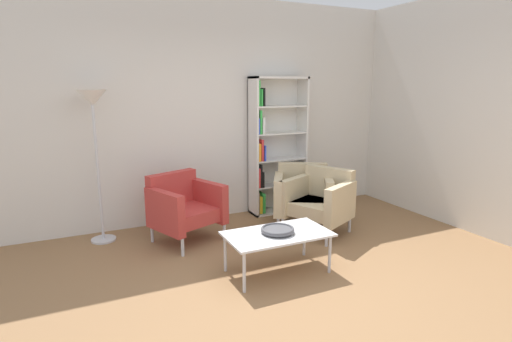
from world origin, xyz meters
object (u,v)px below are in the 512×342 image
at_px(coffee_table_low, 277,236).
at_px(armchair_near_window, 320,199).
at_px(bookshelf_tall, 273,147).
at_px(decorative_bowl, 278,230).
at_px(floor_lamp_torchiere, 93,116).
at_px(armchair_by_bookshelf, 303,194).
at_px(armchair_corner_red, 184,206).

height_order(coffee_table_low, armchair_near_window, armchair_near_window).
xyz_separation_m(bookshelf_tall, coffee_table_low, (-0.86, -1.74, -0.57)).
bearing_deg(armchair_near_window, decorative_bowl, -78.85).
height_order(decorative_bowl, armchair_near_window, armchair_near_window).
xyz_separation_m(bookshelf_tall, armchair_near_window, (0.13, -0.99, -0.52)).
xyz_separation_m(bookshelf_tall, floor_lamp_torchiere, (-2.32, -0.15, 0.51)).
bearing_deg(floor_lamp_torchiere, armchair_by_bookshelf, -12.57).
relative_size(armchair_corner_red, armchair_near_window, 0.98).
xyz_separation_m(coffee_table_low, armchair_by_bookshelf, (0.93, 1.06, 0.05)).
height_order(decorative_bowl, armchair_corner_red, armchair_corner_red).
bearing_deg(coffee_table_low, floor_lamp_torchiere, 132.51).
distance_m(armchair_by_bookshelf, floor_lamp_torchiere, 2.66).
xyz_separation_m(decorative_bowl, armchair_corner_red, (-0.59, 1.20, -0.02)).
bearing_deg(armchair_by_bookshelf, armchair_near_window, -48.51).
height_order(armchair_by_bookshelf, floor_lamp_torchiere, floor_lamp_torchiere).
height_order(coffee_table_low, floor_lamp_torchiere, floor_lamp_torchiere).
bearing_deg(armchair_corner_red, armchair_by_bookshelf, -26.92).
bearing_deg(armchair_near_window, bookshelf_tall, 161.59).
bearing_deg(armchair_near_window, floor_lamp_torchiere, -134.87).
height_order(bookshelf_tall, floor_lamp_torchiere, bookshelf_tall).
relative_size(decorative_bowl, armchair_by_bookshelf, 0.34).
bearing_deg(bookshelf_tall, decorative_bowl, -116.31).
bearing_deg(bookshelf_tall, coffee_table_low, -116.31).
relative_size(armchair_corner_red, floor_lamp_torchiere, 0.52).
distance_m(coffee_table_low, armchair_by_bookshelf, 1.41).
distance_m(armchair_corner_red, floor_lamp_torchiere, 1.41).
xyz_separation_m(armchair_near_window, floor_lamp_torchiere, (-2.45, 0.83, 1.03)).
relative_size(armchair_corner_red, armchair_by_bookshelf, 0.96).
distance_m(bookshelf_tall, coffee_table_low, 2.03).
xyz_separation_m(bookshelf_tall, decorative_bowl, (-0.86, -1.74, -0.50)).
distance_m(coffee_table_low, armchair_corner_red, 1.33).
relative_size(bookshelf_tall, coffee_table_low, 1.90).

